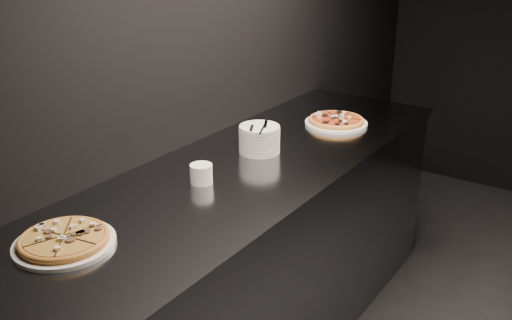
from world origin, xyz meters
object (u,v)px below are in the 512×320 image
Objects in this scene: cutlery at (259,127)px; plate_stack at (259,139)px; ramekin at (201,173)px; pizza_mushroom at (64,240)px; pizza_tomato at (336,121)px; counter at (251,259)px.

plate_stack is at bearing 87.51° from cutlery.
plate_stack is 2.05× the size of ramekin.
pizza_mushroom is 1.82× the size of plate_stack.
cutlery is at bearing 87.20° from pizza_mushroom.
plate_stack is at bearing -101.33° from pizza_tomato.
pizza_mushroom is 3.72× the size of ramekin.
counter is 13.18× the size of cutlery.
pizza_mushroom is 1.01m from plate_stack.
pizza_tomato is 0.94m from ramekin.
pizza_tomato is at bearing 84.52° from pizza_mushroom.
ramekin is at bearing 85.74° from pizza_mushroom.
counter is at bearing 79.85° from ramekin.
pizza_mushroom is 0.61m from ramekin.
counter is at bearing -70.04° from plate_stack.
pizza_mushroom is at bearing -94.26° from ramekin.
plate_stack is (-0.05, 0.14, 0.52)m from counter.
ramekin reaches higher than pizza_mushroom.
counter is 1.00m from pizza_mushroom.
counter is 0.57m from ramekin.
pizza_tomato is at bearing 78.67° from plate_stack.
plate_stack reaches higher than counter.
counter is at bearing 83.94° from pizza_mushroom.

